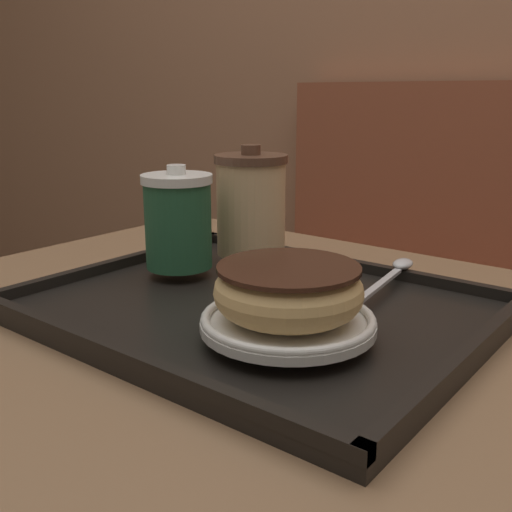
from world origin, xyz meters
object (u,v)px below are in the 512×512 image
Objects in this scene: donut_chocolate_glazed at (288,290)px; spoon at (396,270)px; coffee_cup_rear at (251,204)px; coffee_cup_front at (178,221)px.

spoon is (0.00, 0.21, -0.03)m from donut_chocolate_glazed.
coffee_cup_rear is 1.06× the size of donut_chocolate_glazed.
coffee_cup_front reaches higher than spoon.
coffee_cup_front is 0.23m from donut_chocolate_glazed.
coffee_cup_front reaches higher than donut_chocolate_glazed.
coffee_cup_front is 0.26m from spoon.
donut_chocolate_glazed is at bearing -43.98° from coffee_cup_rear.
coffee_cup_rear is 0.84× the size of spoon.
coffee_cup_rear reaches higher than coffee_cup_front.
coffee_cup_front is 0.73× the size of spoon.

